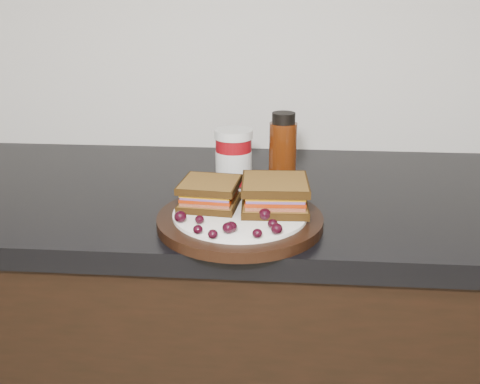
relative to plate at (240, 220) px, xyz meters
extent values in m
cube|color=black|center=(0.01, 0.18, -0.48)|extent=(3.96, 0.58, 0.86)
cube|color=black|center=(0.01, 0.18, -0.03)|extent=(3.98, 0.60, 0.04)
cylinder|color=black|center=(0.00, 0.00, 0.00)|extent=(0.28, 0.28, 0.02)
ellipsoid|color=black|center=(-0.09, -0.05, 0.02)|extent=(0.02, 0.02, 0.02)
ellipsoid|color=black|center=(-0.06, -0.05, 0.02)|extent=(0.02, 0.02, 0.01)
ellipsoid|color=black|center=(-0.06, -0.09, 0.02)|extent=(0.02, 0.02, 0.01)
ellipsoid|color=black|center=(-0.03, -0.11, 0.02)|extent=(0.02, 0.02, 0.01)
ellipsoid|color=black|center=(-0.01, -0.09, 0.02)|extent=(0.02, 0.02, 0.02)
ellipsoid|color=black|center=(-0.01, -0.08, 0.02)|extent=(0.02, 0.02, 0.02)
ellipsoid|color=black|center=(0.03, -0.10, 0.02)|extent=(0.02, 0.02, 0.01)
ellipsoid|color=black|center=(0.06, -0.08, 0.02)|extent=(0.02, 0.02, 0.02)
ellipsoid|color=black|center=(0.06, -0.06, 0.02)|extent=(0.02, 0.02, 0.02)
ellipsoid|color=black|center=(0.04, -0.03, 0.02)|extent=(0.02, 0.02, 0.02)
ellipsoid|color=black|center=(0.09, -0.01, 0.02)|extent=(0.02, 0.02, 0.02)
ellipsoid|color=black|center=(0.07, 0.00, 0.02)|extent=(0.02, 0.02, 0.01)
ellipsoid|color=black|center=(0.07, 0.01, 0.02)|extent=(0.02, 0.02, 0.02)
ellipsoid|color=black|center=(0.05, 0.07, 0.02)|extent=(0.02, 0.02, 0.02)
ellipsoid|color=black|center=(-0.05, 0.06, 0.02)|extent=(0.02, 0.02, 0.02)
ellipsoid|color=black|center=(-0.05, 0.02, 0.02)|extent=(0.02, 0.02, 0.02)
ellipsoid|color=black|center=(-0.09, 0.01, 0.02)|extent=(0.02, 0.02, 0.02)
ellipsoid|color=black|center=(-0.09, 0.00, 0.02)|extent=(0.02, 0.02, 0.02)
ellipsoid|color=black|center=(-0.06, 0.04, 0.02)|extent=(0.02, 0.02, 0.02)
ellipsoid|color=black|center=(-0.07, 0.03, 0.02)|extent=(0.02, 0.02, 0.02)
ellipsoid|color=black|center=(-0.06, 0.00, 0.02)|extent=(0.02, 0.02, 0.02)
cylinder|color=maroon|center=(-0.03, 0.21, 0.05)|extent=(0.09, 0.09, 0.11)
cylinder|color=#431906|center=(0.07, 0.20, 0.07)|extent=(0.07, 0.07, 0.15)
camera|label=1|loc=(0.07, -0.83, 0.36)|focal=40.00mm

